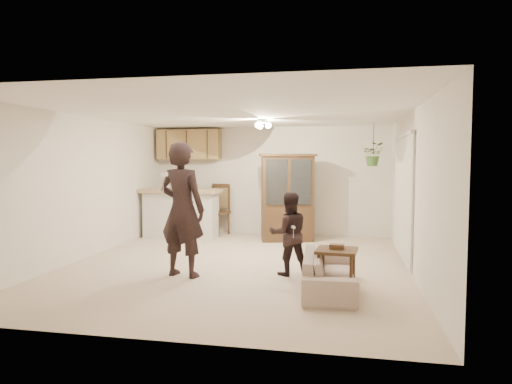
% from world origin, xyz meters
% --- Properties ---
extents(floor, '(6.50, 6.50, 0.00)m').
position_xyz_m(floor, '(0.00, 0.00, 0.00)').
color(floor, beige).
rests_on(floor, ground).
extents(ceiling, '(5.50, 6.50, 0.02)m').
position_xyz_m(ceiling, '(0.00, 0.00, 2.50)').
color(ceiling, white).
rests_on(ceiling, wall_back).
extents(wall_back, '(5.50, 0.02, 2.50)m').
position_xyz_m(wall_back, '(0.00, 3.25, 1.25)').
color(wall_back, silver).
rests_on(wall_back, ground).
extents(wall_front, '(5.50, 0.02, 2.50)m').
position_xyz_m(wall_front, '(0.00, -3.25, 1.25)').
color(wall_front, silver).
rests_on(wall_front, ground).
extents(wall_left, '(0.02, 6.50, 2.50)m').
position_xyz_m(wall_left, '(-2.75, 0.00, 1.25)').
color(wall_left, silver).
rests_on(wall_left, ground).
extents(wall_right, '(0.02, 6.50, 2.50)m').
position_xyz_m(wall_right, '(2.75, 0.00, 1.25)').
color(wall_right, silver).
rests_on(wall_right, ground).
extents(breakfast_bar, '(1.60, 0.55, 1.00)m').
position_xyz_m(breakfast_bar, '(-1.85, 2.35, 0.50)').
color(breakfast_bar, silver).
rests_on(breakfast_bar, floor).
extents(bar_top, '(1.75, 0.70, 0.08)m').
position_xyz_m(bar_top, '(-1.85, 2.35, 1.05)').
color(bar_top, tan).
rests_on(bar_top, breakfast_bar).
extents(upper_cabinets, '(1.50, 0.34, 0.70)m').
position_xyz_m(upper_cabinets, '(-1.90, 3.07, 2.10)').
color(upper_cabinets, olive).
rests_on(upper_cabinets, wall_back).
extents(vertical_blinds, '(0.06, 2.30, 2.10)m').
position_xyz_m(vertical_blinds, '(2.71, 0.90, 1.10)').
color(vertical_blinds, beige).
rests_on(vertical_blinds, wall_right).
extents(ceiling_fixture, '(0.36, 0.36, 0.20)m').
position_xyz_m(ceiling_fixture, '(0.20, 1.20, 2.40)').
color(ceiling_fixture, '#FBE7BC').
rests_on(ceiling_fixture, ceiling).
extents(hanging_plant, '(0.43, 0.37, 0.48)m').
position_xyz_m(hanging_plant, '(2.30, 2.40, 1.85)').
color(hanging_plant, '#345722').
rests_on(hanging_plant, ceiling).
extents(plant_cord, '(0.01, 0.01, 0.65)m').
position_xyz_m(plant_cord, '(2.30, 2.40, 2.17)').
color(plant_cord, black).
rests_on(plant_cord, ceiling).
extents(sofa, '(0.82, 1.91, 0.73)m').
position_xyz_m(sofa, '(1.55, -1.19, 0.37)').
color(sofa, beige).
rests_on(sofa, floor).
extents(adult, '(0.74, 0.57, 1.80)m').
position_xyz_m(adult, '(-0.62, -0.88, 0.90)').
color(adult, black).
rests_on(adult, floor).
extents(child, '(0.79, 0.71, 1.35)m').
position_xyz_m(child, '(0.92, -0.48, 0.68)').
color(child, black).
rests_on(child, floor).
extents(china_hutch, '(1.26, 0.73, 1.87)m').
position_xyz_m(china_hutch, '(0.53, 2.40, 0.92)').
color(china_hutch, '#371F14').
rests_on(china_hutch, floor).
extents(side_table, '(0.56, 0.56, 0.63)m').
position_xyz_m(side_table, '(1.65, -1.25, 0.29)').
color(side_table, '#371F14').
rests_on(side_table, floor).
extents(chair_bar, '(0.64, 0.64, 1.08)m').
position_xyz_m(chair_bar, '(-2.39, 2.74, 0.30)').
color(chair_bar, '#371F14').
rests_on(chair_bar, floor).
extents(chair_hutch_left, '(0.65, 0.65, 1.18)m').
position_xyz_m(chair_hutch_left, '(-1.20, 2.88, 0.33)').
color(chair_hutch_left, '#371F14').
rests_on(chair_hutch_left, floor).
extents(chair_hutch_right, '(0.57, 0.57, 0.93)m').
position_xyz_m(chair_hutch_right, '(0.37, 2.92, 0.26)').
color(chair_hutch_right, '#371F14').
rests_on(chair_hutch_right, floor).
extents(controller_adult, '(0.09, 0.18, 0.05)m').
position_xyz_m(controller_adult, '(-0.73, -1.33, 1.53)').
color(controller_adult, silver).
rests_on(controller_adult, adult).
extents(controller_child, '(0.07, 0.11, 0.03)m').
position_xyz_m(controller_child, '(1.02, -0.76, 0.77)').
color(controller_child, silver).
rests_on(controller_child, child).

